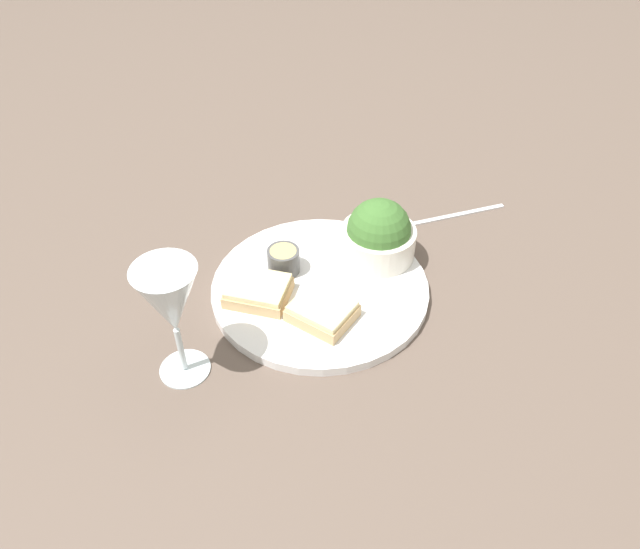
# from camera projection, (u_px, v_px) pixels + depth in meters

# --- Properties ---
(ground_plane) EXTENTS (4.00, 4.00, 0.00)m
(ground_plane) POSITION_uv_depth(u_px,v_px,m) (320.00, 292.00, 0.91)
(ground_plane) COLOR brown
(dinner_plate) EXTENTS (0.31, 0.31, 0.01)m
(dinner_plate) POSITION_uv_depth(u_px,v_px,m) (320.00, 288.00, 0.90)
(dinner_plate) COLOR white
(dinner_plate) RESTS_ON ground_plane
(salad_bowl) EXTENTS (0.11, 0.11, 0.10)m
(salad_bowl) POSITION_uv_depth(u_px,v_px,m) (378.00, 235.00, 0.93)
(salad_bowl) COLOR silver
(salad_bowl) RESTS_ON dinner_plate
(sauce_ramekin) EXTENTS (0.05, 0.05, 0.04)m
(sauce_ramekin) POSITION_uv_depth(u_px,v_px,m) (284.00, 259.00, 0.91)
(sauce_ramekin) COLOR #4C4C4C
(sauce_ramekin) RESTS_ON dinner_plate
(cheese_toast_near) EXTENTS (0.09, 0.08, 0.03)m
(cheese_toast_near) POSITION_uv_depth(u_px,v_px,m) (322.00, 311.00, 0.84)
(cheese_toast_near) COLOR tan
(cheese_toast_near) RESTS_ON dinner_plate
(cheese_toast_far) EXTENTS (0.11, 0.10, 0.03)m
(cheese_toast_far) POSITION_uv_depth(u_px,v_px,m) (258.00, 291.00, 0.87)
(cheese_toast_far) COLOR tan
(cheese_toast_far) RESTS_ON dinner_plate
(wine_glass) EXTENTS (0.08, 0.08, 0.17)m
(wine_glass) POSITION_uv_depth(u_px,v_px,m) (171.00, 304.00, 0.72)
(wine_glass) COLOR silver
(wine_glass) RESTS_ON ground_plane
(fork) EXTENTS (0.10, 0.18, 0.01)m
(fork) POSITION_uv_depth(u_px,v_px,m) (450.00, 216.00, 1.04)
(fork) COLOR silver
(fork) RESTS_ON ground_plane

